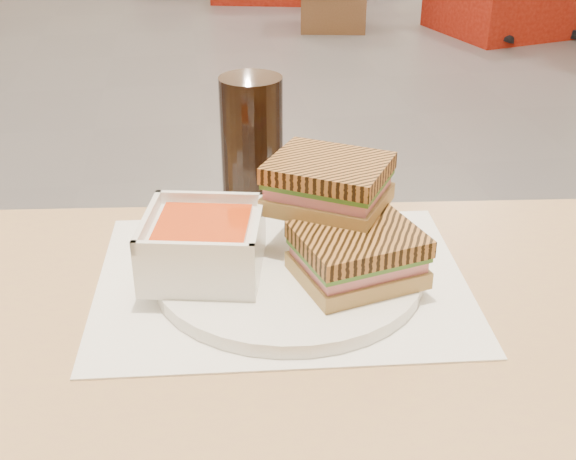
{
  "coord_description": "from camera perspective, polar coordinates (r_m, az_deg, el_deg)",
  "views": [
    {
      "loc": [
        -0.08,
        -2.66,
        1.17
      ],
      "look_at": [
        0.01,
        -2.0,
        0.82
      ],
      "focal_mm": 46.45,
      "sensor_mm": 36.0,
      "label": 1
    }
  ],
  "objects": [
    {
      "name": "tray_liner",
      "position": [
        0.8,
        -0.48,
        -3.87
      ],
      "size": [
        0.41,
        0.33,
        0.0
      ],
      "color": "white",
      "rests_on": "main_table"
    },
    {
      "name": "plate",
      "position": [
        0.8,
        0.06,
        -3.21
      ],
      "size": [
        0.29,
        0.29,
        0.02
      ],
      "color": "white",
      "rests_on": "tray_liner"
    },
    {
      "name": "soup_bowl",
      "position": [
        0.78,
        -6.48,
        -1.26
      ],
      "size": [
        0.14,
        0.14,
        0.06
      ],
      "color": "white",
      "rests_on": "plate"
    },
    {
      "name": "panini_lower",
      "position": [
        0.77,
        5.35,
        -1.9
      ],
      "size": [
        0.14,
        0.13,
        0.05
      ],
      "color": "tan",
      "rests_on": "plate"
    },
    {
      "name": "panini_upper",
      "position": [
        0.8,
        3.11,
        3.57
      ],
      "size": [
        0.16,
        0.15,
        0.05
      ],
      "color": "tan",
      "rests_on": "panini_lower"
    },
    {
      "name": "cola_glass",
      "position": [
        0.94,
        -2.78,
        6.71
      ],
      "size": [
        0.08,
        0.08,
        0.17
      ],
      "color": "black",
      "rests_on": "main_table"
    }
  ]
}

